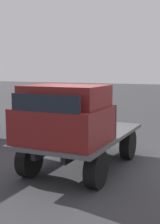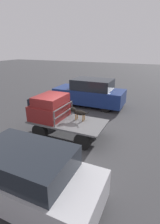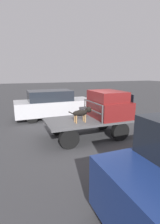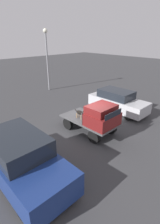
# 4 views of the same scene
# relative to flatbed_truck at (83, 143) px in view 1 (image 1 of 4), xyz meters

# --- Properties ---
(ground_plane) EXTENTS (80.00, 80.00, 0.00)m
(ground_plane) POSITION_rel_flatbed_truck_xyz_m (0.00, 0.00, -0.57)
(ground_plane) COLOR #38383A
(flatbed_truck) EXTENTS (3.50, 1.83, 0.80)m
(flatbed_truck) POSITION_rel_flatbed_truck_xyz_m (0.00, 0.00, 0.00)
(flatbed_truck) COLOR black
(flatbed_truck) RESTS_ON ground
(truck_cab) EXTENTS (1.43, 1.71, 1.14)m
(truck_cab) POSITION_rel_flatbed_truck_xyz_m (0.96, 0.00, 0.77)
(truck_cab) COLOR maroon
(truck_cab) RESTS_ON flatbed_truck
(truck_headboard) EXTENTS (0.04, 1.71, 0.72)m
(truck_headboard) POSITION_rel_flatbed_truck_xyz_m (0.21, 0.00, 0.71)
(truck_headboard) COLOR #4C4C4F
(truck_headboard) RESTS_ON flatbed_truck
(dog) EXTENTS (1.00, 0.23, 0.62)m
(dog) POSITION_rel_flatbed_truck_xyz_m (-0.37, -0.31, 0.61)
(dog) COLOR #9E7547
(dog) RESTS_ON flatbed_truck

